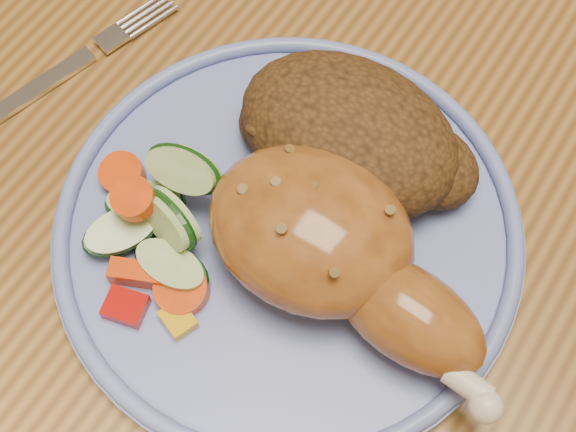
{
  "coord_description": "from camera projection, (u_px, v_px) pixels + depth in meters",
  "views": [
    {
      "loc": [
        0.04,
        -0.26,
        1.18
      ],
      "look_at": [
        -0.07,
        -0.1,
        0.78
      ],
      "focal_mm": 50.0,
      "sensor_mm": 36.0,
      "label": 1
    }
  ],
  "objects": [
    {
      "name": "ground",
      "position": [
        364.0,
        427.0,
        1.16
      ],
      "size": [
        4.0,
        4.0,
        0.0
      ],
      "primitive_type": "plane",
      "color": "brown",
      "rests_on": "ground"
    },
    {
      "name": "dining_table",
      "position": [
        444.0,
        231.0,
        0.57
      ],
      "size": [
        0.9,
        1.4,
        0.75
      ],
      "color": "brown",
      "rests_on": "ground"
    },
    {
      "name": "plate",
      "position": [
        288.0,
        232.0,
        0.47
      ],
      "size": [
        0.27,
        0.27,
        0.01
      ],
      "primitive_type": "cylinder",
      "color": "#6674BC",
      "rests_on": "dining_table"
    },
    {
      "name": "plate_rim",
      "position": [
        288.0,
        224.0,
        0.46
      ],
      "size": [
        0.27,
        0.27,
        0.01
      ],
      "primitive_type": "torus",
      "color": "#6674BC",
      "rests_on": "plate"
    },
    {
      "name": "chicken_leg",
      "position": [
        334.0,
        250.0,
        0.42
      ],
      "size": [
        0.19,
        0.1,
        0.06
      ],
      "color": "#97561F",
      "rests_on": "plate"
    },
    {
      "name": "rice_pilaf",
      "position": [
        353.0,
        137.0,
        0.46
      ],
      "size": [
        0.15,
        0.1,
        0.06
      ],
      "color": "#472C11",
      "rests_on": "plate"
    },
    {
      "name": "vegetable_pile",
      "position": [
        156.0,
        224.0,
        0.45
      ],
      "size": [
        0.1,
        0.11,
        0.05
      ],
      "color": "#A50A05",
      "rests_on": "plate"
    },
    {
      "name": "fork",
      "position": [
        56.0,
        75.0,
        0.52
      ],
      "size": [
        0.05,
        0.15,
        0.0
      ],
      "color": "silver",
      "rests_on": "dining_table"
    }
  ]
}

